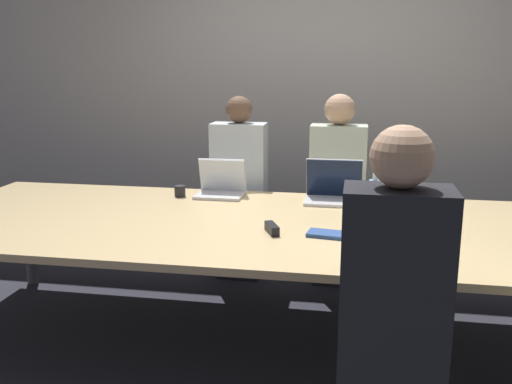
{
  "coord_description": "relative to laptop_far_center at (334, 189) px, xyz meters",
  "views": [
    {
      "loc": [
        0.32,
        -3.08,
        1.63
      ],
      "look_at": [
        -0.24,
        0.1,
        0.88
      ],
      "focal_mm": 40.0,
      "sensor_mm": 36.0,
      "label": 1
    }
  ],
  "objects": [
    {
      "name": "laptop_far_midleft",
      "position": [
        -0.76,
        0.03,
        -0.01
      ],
      "size": [
        0.32,
        0.25,
        0.25
      ],
      "color": "silver",
      "rests_on": "conference_table"
    },
    {
      "name": "cup_far_midleft",
      "position": [
        -1.03,
        -0.05,
        -0.04
      ],
      "size": [
        0.07,
        0.07,
        0.08
      ],
      "color": "#232328",
      "rests_on": "conference_table"
    },
    {
      "name": "curtain_wall",
      "position": [
        -0.19,
        1.25,
        0.59
      ],
      "size": [
        12.0,
        0.06,
        2.8
      ],
      "color": "#BCB7B2",
      "rests_on": "ground_plane"
    },
    {
      "name": "conference_table",
      "position": [
        -0.19,
        -0.57,
        -0.12
      ],
      "size": [
        4.42,
        1.52,
        0.73
      ],
      "color": "#D6B77F",
      "rests_on": "ground_plane"
    },
    {
      "name": "bottle_far_center",
      "position": [
        0.26,
        -0.17,
        0.02
      ],
      "size": [
        0.07,
        0.07,
        0.23
      ],
      "color": "#ADD1E0",
      "rests_on": "conference_table"
    },
    {
      "name": "cup_near_midright",
      "position": [
        0.54,
        -1.06,
        -0.03
      ],
      "size": [
        0.09,
        0.09,
        0.09
      ],
      "color": "white",
      "rests_on": "conference_table"
    },
    {
      "name": "laptop_far_center",
      "position": [
        0.0,
        0.0,
        0.0
      ],
      "size": [
        0.37,
        0.27,
        0.27
      ],
      "color": "silver",
      "rests_on": "conference_table"
    },
    {
      "name": "person_near_midright",
      "position": [
        0.3,
        -1.6,
        -0.12
      ],
      "size": [
        0.4,
        0.24,
        1.41
      ],
      "rotation": [
        0.0,
        0.0,
        3.14
      ],
      "color": "#2D2D38",
      "rests_on": "ground_plane"
    },
    {
      "name": "person_far_midleft",
      "position": [
        -0.72,
        0.44,
        -0.15
      ],
      "size": [
        0.4,
        0.24,
        1.38
      ],
      "color": "#2D2D38",
      "rests_on": "ground_plane"
    },
    {
      "name": "ground_plane",
      "position": [
        -0.19,
        -0.57,
        -0.81
      ],
      "size": [
        24.0,
        24.0,
        0.0
      ],
      "primitive_type": "plane",
      "color": "#2D2D38"
    },
    {
      "name": "stapler",
      "position": [
        -0.29,
        -0.77,
        -0.05
      ],
      "size": [
        0.1,
        0.15,
        0.05
      ],
      "rotation": [
        0.0,
        0.0,
        0.42
      ],
      "color": "black",
      "rests_on": "conference_table"
    },
    {
      "name": "laptop_near_midright",
      "position": [
        0.28,
        -1.08,
        0.0
      ],
      "size": [
        0.35,
        0.27,
        0.28
      ],
      "rotation": [
        0.0,
        0.0,
        3.14
      ],
      "color": "gray",
      "rests_on": "conference_table"
    },
    {
      "name": "notebook",
      "position": [
        -0.01,
        -0.77,
        -0.07
      ],
      "size": [
        0.2,
        0.15,
        0.02
      ],
      "rotation": [
        0.0,
        0.0,
        -0.15
      ],
      "color": "#2D4C8C",
      "rests_on": "conference_table"
    },
    {
      "name": "person_far_center",
      "position": [
        0.01,
        0.45,
        -0.13
      ],
      "size": [
        0.4,
        0.24,
        1.4
      ],
      "color": "#2D2D38",
      "rests_on": "ground_plane"
    }
  ]
}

